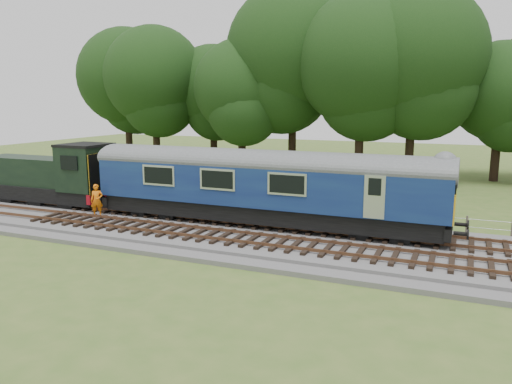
% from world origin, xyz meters
% --- Properties ---
extents(ground, '(120.00, 120.00, 0.00)m').
position_xyz_m(ground, '(0.00, 0.00, 0.00)').
color(ground, '#406023').
rests_on(ground, ground).
extents(ballast, '(70.00, 7.00, 0.35)m').
position_xyz_m(ballast, '(0.00, 0.00, 0.17)').
color(ballast, '#4C4C4F').
rests_on(ballast, ground).
extents(track_north, '(67.20, 2.40, 0.21)m').
position_xyz_m(track_north, '(0.00, 1.40, 0.42)').
color(track_north, black).
rests_on(track_north, ballast).
extents(track_south, '(67.20, 2.40, 0.21)m').
position_xyz_m(track_south, '(0.00, -1.60, 0.42)').
color(track_south, black).
rests_on(track_south, ballast).
extents(fence, '(64.00, 0.12, 1.00)m').
position_xyz_m(fence, '(0.00, 4.50, 0.00)').
color(fence, '#6B6054').
rests_on(fence, ground).
extents(tree_line, '(70.00, 8.00, 18.00)m').
position_xyz_m(tree_line, '(0.00, 22.00, 0.00)').
color(tree_line, black).
rests_on(tree_line, ground).
extents(dmu_railcar, '(18.05, 2.86, 3.88)m').
position_xyz_m(dmu_railcar, '(-5.58, 1.40, 2.61)').
color(dmu_railcar, black).
rests_on(dmu_railcar, ground).
extents(shunter_loco, '(8.92, 2.60, 3.38)m').
position_xyz_m(shunter_loco, '(-19.51, 1.40, 1.97)').
color(shunter_loco, black).
rests_on(shunter_loco, ground).
extents(worker, '(0.78, 0.71, 1.78)m').
position_xyz_m(worker, '(-14.49, -0.47, 1.24)').
color(worker, orange).
rests_on(worker, ballast).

